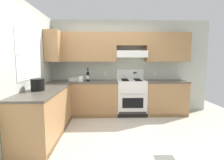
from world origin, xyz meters
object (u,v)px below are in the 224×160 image
object	(u,v)px
stove	(131,97)
wine_bottle	(88,76)
paper_towel_roll	(81,79)
bowl	(76,80)
bucket	(38,84)

from	to	relation	value
stove	wine_bottle	distance (m)	1.28
paper_towel_roll	bowl	bearing A→B (deg)	133.31
bowl	bucket	bearing A→B (deg)	-106.44
bowl	paper_towel_roll	xyz separation A→B (m)	(0.15, -0.16, 0.04)
wine_bottle	bowl	bearing A→B (deg)	157.77
bowl	bucket	xyz separation A→B (m)	(-0.44, -1.48, 0.08)
stove	bowl	bearing A→B (deg)	176.45
bowl	wine_bottle	bearing A→B (deg)	-22.23
stove	bowl	size ratio (longest dim) A/B	3.55
stove	wine_bottle	size ratio (longest dim) A/B	3.43
bucket	wine_bottle	bearing A→B (deg)	60.17
wine_bottle	bucket	xyz separation A→B (m)	(-0.77, -1.35, -0.02)
bowl	paper_towel_roll	world-z (taller)	paper_towel_roll
stove	wine_bottle	bearing A→B (deg)	-177.76
stove	bucket	xyz separation A→B (m)	(-1.92, -1.39, 0.55)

